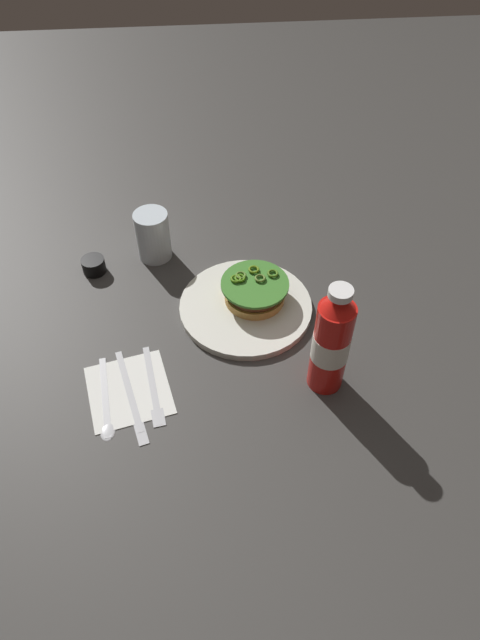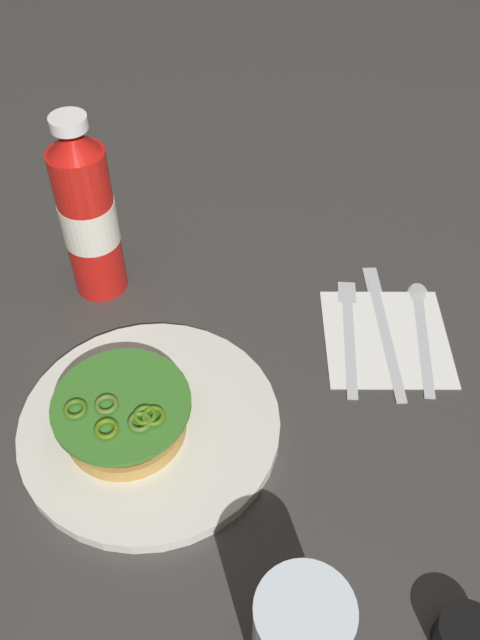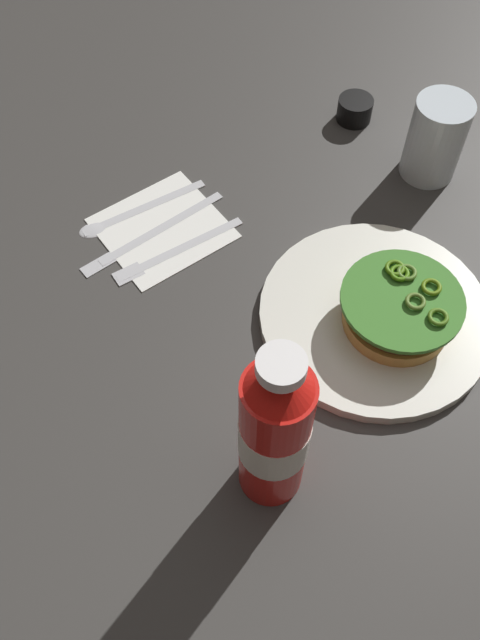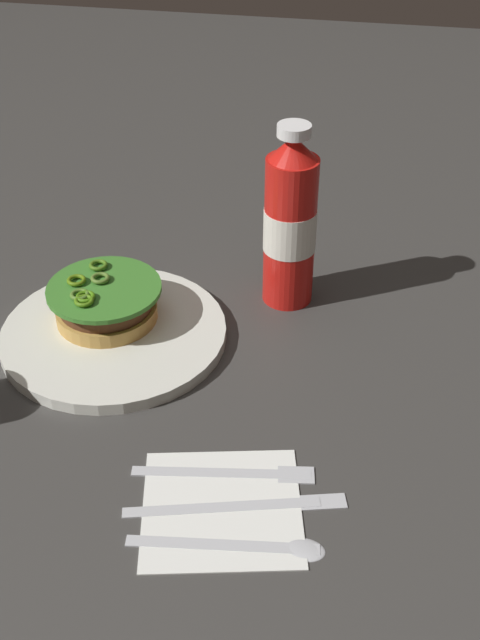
{
  "view_description": "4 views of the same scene",
  "coord_description": "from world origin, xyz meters",
  "px_view_note": "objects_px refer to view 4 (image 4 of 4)",
  "views": [
    {
      "loc": [
        0.81,
        0.04,
        0.84
      ],
      "look_at": [
        0.12,
        0.1,
        0.07
      ],
      "focal_mm": 31.22,
      "sensor_mm": 36.0,
      "label": 1
    },
    {
      "loc": [
        -0.33,
        -0.06,
        0.6
      ],
      "look_at": [
        0.15,
        0.05,
        0.07
      ],
      "focal_mm": 37.79,
      "sensor_mm": 36.0,
      "label": 2
    },
    {
      "loc": [
        0.35,
        0.47,
        0.67
      ],
      "look_at": [
        0.19,
        0.09,
        0.05
      ],
      "focal_mm": 38.31,
      "sensor_mm": 36.0,
      "label": 3
    },
    {
      "loc": [
        0.33,
        -0.58,
        0.59
      ],
      "look_at": [
        0.19,
        0.1,
        0.06
      ],
      "focal_mm": 44.06,
      "sensor_mm": 36.0,
      "label": 4
    }
  ],
  "objects_px": {
    "butter_knife": "(250,503)",
    "dinner_plate": "(114,334)",
    "fork_utensil": "(240,471)",
    "napkin": "(222,507)",
    "burger_sandwich": "(105,302)",
    "spoon_utensil": "(254,544)",
    "ketchup_bottle": "(290,223)"
  },
  "relations": [
    {
      "from": "napkin",
      "to": "spoon_utensil",
      "type": "height_order",
      "value": "spoon_utensil"
    },
    {
      "from": "dinner_plate",
      "to": "spoon_utensil",
      "type": "bearing_deg",
      "value": -50.71
    },
    {
      "from": "dinner_plate",
      "to": "napkin",
      "type": "relative_size",
      "value": 1.81
    },
    {
      "from": "spoon_utensil",
      "to": "butter_knife",
      "type": "xyz_separation_m",
      "value": [
        -0.01,
        0.05,
        0.0
      ]
    },
    {
      "from": "butter_knife",
      "to": "fork_utensil",
      "type": "xyz_separation_m",
      "value": [
        -0.02,
        0.04,
        -0.0
      ]
    },
    {
      "from": "burger_sandwich",
      "to": "spoon_utensil",
      "type": "bearing_deg",
      "value": -50.87
    },
    {
      "from": "burger_sandwich",
      "to": "napkin",
      "type": "relative_size",
      "value": 0.92
    },
    {
      "from": "butter_knife",
      "to": "fork_utensil",
      "type": "bearing_deg",
      "value": 114.12
    },
    {
      "from": "spoon_utensil",
      "to": "butter_knife",
      "type": "bearing_deg",
      "value": 104.89
    },
    {
      "from": "fork_utensil",
      "to": "dinner_plate",
      "type": "bearing_deg",
      "value": 135.83
    },
    {
      "from": "napkin",
      "to": "butter_knife",
      "type": "bearing_deg",
      "value": 15.14
    },
    {
      "from": "burger_sandwich",
      "to": "butter_knife",
      "type": "bearing_deg",
      "value": -47.53
    },
    {
      "from": "burger_sandwich",
      "to": "fork_utensil",
      "type": "bearing_deg",
      "value": -44.93
    },
    {
      "from": "dinner_plate",
      "to": "ketchup_bottle",
      "type": "height_order",
      "value": "ketchup_bottle"
    },
    {
      "from": "dinner_plate",
      "to": "fork_utensil",
      "type": "bearing_deg",
      "value": -44.17
    },
    {
      "from": "butter_knife",
      "to": "dinner_plate",
      "type": "bearing_deg",
      "value": 132.93
    },
    {
      "from": "dinner_plate",
      "to": "ketchup_bottle",
      "type": "xyz_separation_m",
      "value": [
        0.19,
        0.13,
        0.1
      ]
    },
    {
      "from": "ketchup_bottle",
      "to": "spoon_utensil",
      "type": "relative_size",
      "value": 1.31
    },
    {
      "from": "dinner_plate",
      "to": "fork_utensil",
      "type": "distance_m",
      "value": 0.27
    },
    {
      "from": "butter_knife",
      "to": "fork_utensil",
      "type": "relative_size",
      "value": 1.15
    },
    {
      "from": "burger_sandwich",
      "to": "napkin",
      "type": "xyz_separation_m",
      "value": [
        0.2,
        -0.25,
        -0.04
      ]
    },
    {
      "from": "burger_sandwich",
      "to": "ketchup_bottle",
      "type": "xyz_separation_m",
      "value": [
        0.21,
        0.11,
        0.07
      ]
    },
    {
      "from": "burger_sandwich",
      "to": "fork_utensil",
      "type": "xyz_separation_m",
      "value": [
        0.21,
        -0.21,
        -0.03
      ]
    },
    {
      "from": "ketchup_bottle",
      "to": "napkin",
      "type": "relative_size",
      "value": 1.58
    },
    {
      "from": "spoon_utensil",
      "to": "butter_knife",
      "type": "height_order",
      "value": "same"
    },
    {
      "from": "fork_utensil",
      "to": "spoon_utensil",
      "type": "bearing_deg",
      "value": -70.76
    },
    {
      "from": "butter_knife",
      "to": "ketchup_bottle",
      "type": "bearing_deg",
      "value": 92.49
    },
    {
      "from": "ketchup_bottle",
      "to": "butter_knife",
      "type": "xyz_separation_m",
      "value": [
        0.02,
        -0.35,
        -0.11
      ]
    },
    {
      "from": "fork_utensil",
      "to": "ketchup_bottle",
      "type": "bearing_deg",
      "value": 89.67
    },
    {
      "from": "dinner_plate",
      "to": "napkin",
      "type": "xyz_separation_m",
      "value": [
        0.18,
        -0.23,
        -0.01
      ]
    },
    {
      "from": "napkin",
      "to": "butter_knife",
      "type": "height_order",
      "value": "butter_knife"
    },
    {
      "from": "burger_sandwich",
      "to": "butter_knife",
      "type": "relative_size",
      "value": 0.66
    }
  ]
}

